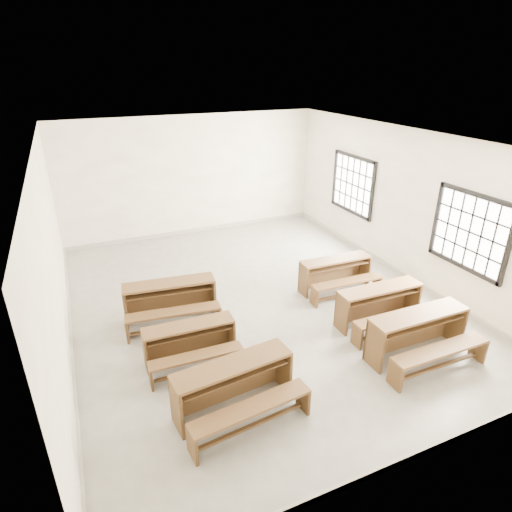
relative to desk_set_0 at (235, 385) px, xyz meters
name	(u,v)px	position (x,y,z in m)	size (l,w,h in m)	color
room	(260,198)	(1.55, 2.60, 1.70)	(8.50, 8.50, 3.20)	gray
desk_set_0	(235,385)	(0.00, 0.00, 0.00)	(1.75, 1.03, 0.75)	brown
desk_set_1	(190,341)	(-0.26, 1.30, -0.06)	(1.47, 0.80, 0.65)	brown
desk_set_2	(170,298)	(-0.25, 2.64, 0.00)	(1.76, 1.06, 0.75)	brown
desk_set_3	(419,332)	(3.16, -0.06, 0.01)	(1.72, 0.90, 0.77)	brown
desk_set_4	(380,303)	(3.20, 0.96, -0.02)	(1.63, 0.87, 0.72)	brown
desk_set_5	(336,272)	(3.20, 2.38, -0.03)	(1.56, 0.84, 0.69)	brown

